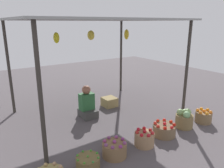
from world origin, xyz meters
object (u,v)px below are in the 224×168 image
(basket_green_chilies, at_px, (88,163))
(basket_red_apples, at_px, (144,139))
(basket_oranges, at_px, (203,117))
(basket_red_tomatoes, at_px, (164,130))
(wooden_crate_near_vendor, at_px, (109,102))
(vendor_person, at_px, (87,105))
(basket_cabbages, at_px, (184,119))
(basket_purple_onions, at_px, (114,149))

(basket_green_chilies, xyz_separation_m, basket_red_apples, (1.19, 0.01, 0.04))
(basket_green_chilies, height_order, basket_oranges, basket_oranges)
(basket_red_apples, relative_size, basket_red_tomatoes, 0.81)
(wooden_crate_near_vendor, bearing_deg, vendor_person, -162.12)
(vendor_person, distance_m, basket_green_chilies, 2.01)
(basket_cabbages, height_order, basket_oranges, basket_cabbages)
(basket_red_tomatoes, xyz_separation_m, wooden_crate_near_vendor, (-0.04, 1.97, -0.00))
(basket_purple_onions, distance_m, basket_red_apples, 0.66)
(basket_purple_onions, relative_size, wooden_crate_near_vendor, 1.17)
(vendor_person, xyz_separation_m, wooden_crate_near_vendor, (0.82, 0.26, -0.18))
(basket_red_apples, xyz_separation_m, basket_cabbages, (1.22, 0.07, 0.05))
(vendor_person, height_order, basket_purple_onions, vendor_person)
(basket_purple_onions, bearing_deg, vendor_person, 77.26)
(basket_red_apples, relative_size, basket_oranges, 1.01)
(basket_red_tomatoes, relative_size, wooden_crate_near_vendor, 1.27)
(basket_red_apples, bearing_deg, basket_red_tomatoes, 5.62)
(vendor_person, distance_m, basket_purple_onions, 1.79)
(basket_red_tomatoes, height_order, basket_cabbages, basket_cabbages)
(basket_green_chilies, distance_m, basket_red_apples, 1.19)
(vendor_person, distance_m, basket_red_apples, 1.79)
(basket_red_apples, bearing_deg, basket_cabbages, 3.18)
(basket_red_tomatoes, bearing_deg, vendor_person, 116.60)
(basket_red_tomatoes, bearing_deg, wooden_crate_near_vendor, 91.04)
(vendor_person, height_order, basket_red_apples, vendor_person)
(wooden_crate_near_vendor, bearing_deg, basket_purple_onions, -121.21)
(basket_red_apples, height_order, basket_oranges, same)
(basket_purple_onions, xyz_separation_m, wooden_crate_near_vendor, (1.21, 2.00, -0.01))
(basket_red_apples, distance_m, wooden_crate_near_vendor, 2.10)
(vendor_person, bearing_deg, wooden_crate_near_vendor, 17.88)
(basket_purple_onions, bearing_deg, basket_cabbages, 1.15)
(basket_green_chilies, distance_m, basket_red_tomatoes, 1.78)
(vendor_person, relative_size, basket_cabbages, 1.84)
(basket_cabbages, xyz_separation_m, basket_oranges, (0.58, -0.09, -0.06))
(basket_cabbages, distance_m, wooden_crate_near_vendor, 2.07)
(basket_purple_onions, bearing_deg, basket_red_apples, -2.65)
(basket_green_chilies, height_order, wooden_crate_near_vendor, wooden_crate_near_vendor)
(basket_green_chilies, relative_size, basket_purple_onions, 0.90)
(wooden_crate_near_vendor, bearing_deg, basket_green_chilies, -130.57)
(basket_red_tomatoes, bearing_deg, basket_oranges, -3.59)
(basket_purple_onions, height_order, basket_red_tomatoes, basket_purple_onions)
(basket_purple_onions, height_order, wooden_crate_near_vendor, basket_purple_onions)
(basket_red_tomatoes, bearing_deg, basket_cabbages, 0.88)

